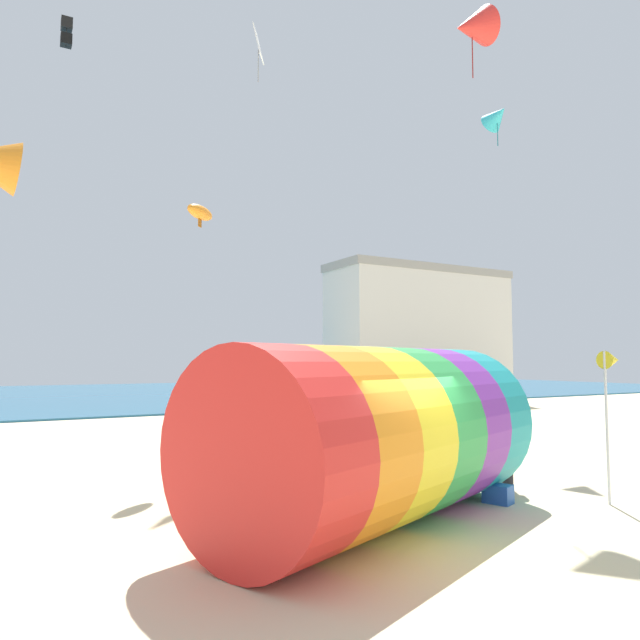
% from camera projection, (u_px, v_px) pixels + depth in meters
% --- Properties ---
extents(ground_plane, '(120.00, 120.00, 0.00)m').
position_uv_depth(ground_plane, '(396.00, 540.00, 8.79)').
color(ground_plane, beige).
extents(sea, '(120.00, 40.00, 0.10)m').
position_uv_depth(sea, '(75.00, 395.00, 45.19)').
color(sea, '#236084').
rests_on(sea, ground).
extents(giant_inflatable_tube, '(7.29, 5.23, 3.00)m').
position_uv_depth(giant_inflatable_tube, '(378.00, 434.00, 9.75)').
color(giant_inflatable_tube, red).
rests_on(giant_inflatable_tube, ground).
extents(kite_handler, '(0.38, 0.42, 1.68)m').
position_uv_depth(kite_handler, '(507.00, 450.00, 12.23)').
color(kite_handler, black).
rests_on(kite_handler, ground).
extents(kite_white_diamond, '(0.66, 0.80, 1.88)m').
position_uv_depth(kite_white_diamond, '(258.00, 45.00, 19.21)').
color(kite_white_diamond, white).
extents(kite_cyan_delta, '(0.84, 1.05, 1.55)m').
position_uv_depth(kite_cyan_delta, '(497.00, 116.00, 19.64)').
color(kite_cyan_delta, '#2DB2C6').
extents(kite_red_delta, '(1.46, 1.23, 2.14)m').
position_uv_depth(kite_red_delta, '(472.00, 27.00, 15.83)').
color(kite_red_delta, red).
extents(kite_black_box, '(0.41, 0.41, 1.15)m').
position_uv_depth(kite_black_box, '(66.00, 32.00, 21.77)').
color(kite_black_box, black).
extents(kite_orange_parafoil, '(1.15, 1.13, 0.61)m').
position_uv_depth(kite_orange_parafoil, '(200.00, 213.00, 15.11)').
color(kite_orange_parafoil, orange).
extents(promenade_building, '(12.61, 4.33, 8.86)m').
position_uv_depth(promenade_building, '(421.00, 335.00, 37.29)').
color(promenade_building, silver).
rests_on(promenade_building, ground).
extents(beach_flag, '(0.47, 0.36, 2.96)m').
position_uv_depth(beach_flag, '(611.00, 367.00, 11.24)').
color(beach_flag, silver).
rests_on(beach_flag, ground).
extents(cooler_box, '(0.52, 0.61, 0.36)m').
position_uv_depth(cooler_box, '(498.00, 494.00, 11.07)').
color(cooler_box, '#2659B2').
rests_on(cooler_box, ground).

